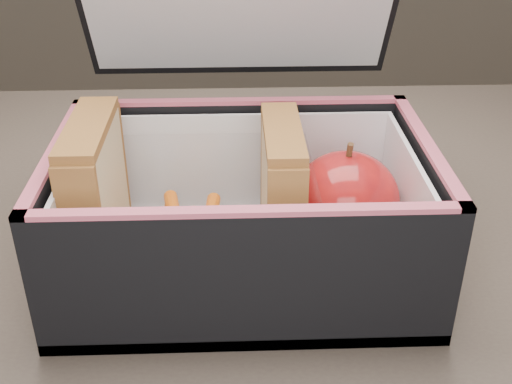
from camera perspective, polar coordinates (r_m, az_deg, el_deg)
kitchen_table at (r=0.58m, az=-3.46°, el=-13.78°), size 1.20×0.80×0.75m
lunch_bag at (r=0.49m, az=-1.16°, el=-0.81°), size 0.28×0.27×0.26m
plastic_tub at (r=0.49m, az=-5.81°, el=-2.12°), size 0.18×0.13×0.08m
sandwich_left at (r=0.49m, az=-14.01°, el=-0.12°), size 0.03×0.10×0.11m
sandwich_right at (r=0.48m, az=2.30°, el=-0.11°), size 0.03×0.10×0.11m
carrot_sticks at (r=0.49m, az=-6.02°, el=-4.61°), size 0.05×0.13×0.03m
paper_napkin at (r=0.52m, az=8.22°, el=-4.43°), size 0.09×0.09×0.01m
red_apple at (r=0.49m, az=7.97°, el=-0.73°), size 0.09×0.09×0.09m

